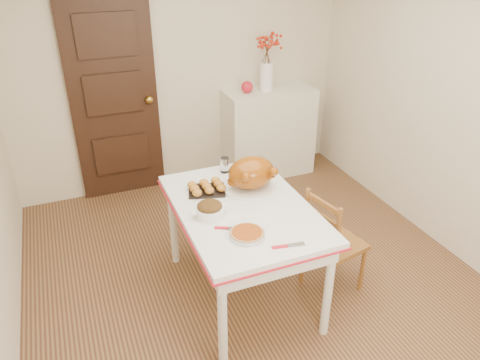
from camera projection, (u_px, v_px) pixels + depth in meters
name	position (u px, v px, depth m)	size (l,w,h in m)	color
floor	(259.00, 286.00, 3.63)	(3.50, 4.00, 0.00)	#462719
wall_back	(181.00, 69.00, 4.67)	(3.50, 0.00, 2.50)	beige
wall_right	(463.00, 108.00, 3.62)	(0.00, 4.00, 2.50)	beige
door_back	(114.00, 99.00, 4.52)	(0.85, 0.06, 2.06)	black
sideboard	(268.00, 133.00, 5.15)	(0.99, 0.44, 0.99)	silver
kitchen_table	(243.00, 252.00, 3.38)	(0.91, 1.33, 0.79)	white
chair_oak	(335.00, 241.00, 3.45)	(0.38, 0.38, 0.86)	brown
berry_vase	(267.00, 61.00, 4.76)	(0.32, 0.32, 0.62)	white
apple	(247.00, 87.00, 4.80)	(0.13, 0.13, 0.13)	red
turkey_platter	(251.00, 174.00, 3.33)	(0.41, 0.33, 0.26)	#933F06
pumpkin_pie	(247.00, 233.00, 2.86)	(0.22, 0.22, 0.05)	#953D0F
stuffing_dish	(210.00, 209.00, 3.06)	(0.25, 0.20, 0.10)	brown
rolls_tray	(207.00, 187.00, 3.36)	(0.26, 0.21, 0.07)	#B36627
pie_server	(288.00, 246.00, 2.78)	(0.21, 0.06, 0.01)	silver
carving_knife	(234.00, 228.00, 2.94)	(0.25, 0.06, 0.01)	silver
drinking_glass	(225.00, 165.00, 3.62)	(0.07, 0.07, 0.12)	white
shaker_pair	(257.00, 163.00, 3.68)	(0.10, 0.04, 0.10)	white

